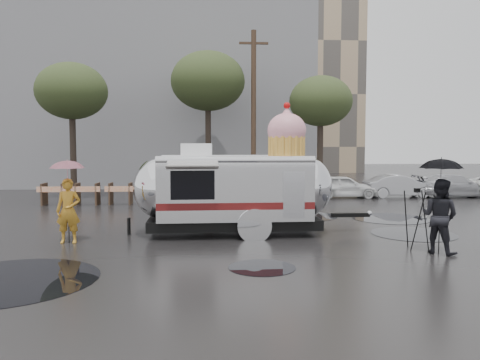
{
  "coord_description": "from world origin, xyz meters",
  "views": [
    {
      "loc": [
        -0.02,
        -11.81,
        2.65
      ],
      "look_at": [
        0.96,
        2.43,
        1.64
      ],
      "focal_mm": 35.0,
      "sensor_mm": 36.0,
      "label": 1
    }
  ],
  "objects": [
    {
      "name": "tree_left",
      "position": [
        -7.0,
        13.0,
        5.48
      ],
      "size": [
        3.64,
        3.64,
        6.95
      ],
      "color": "#382D26",
      "rests_on": "ground"
    },
    {
      "name": "umbrella_black",
      "position": [
        5.71,
        -0.69,
        1.97
      ],
      "size": [
        1.25,
        1.25,
        2.4
      ],
      "color": "black",
      "rests_on": "ground"
    },
    {
      "name": "tripod",
      "position": [
        5.35,
        -0.18,
        0.96
      ],
      "size": [
        0.63,
        0.64,
        1.6
      ],
      "rotation": [
        0.0,
        0.0,
        0.24
      ],
      "color": "black",
      "rests_on": "ground"
    },
    {
      "name": "person_right",
      "position": [
        5.71,
        -0.69,
        0.93
      ],
      "size": [
        0.95,
        1.01,
        1.87
      ],
      "primitive_type": "imported",
      "rotation": [
        0.0,
        0.0,
        2.26
      ],
      "color": "black",
      "rests_on": "ground"
    },
    {
      "name": "utility_pole",
      "position": [
        2.5,
        14.0,
        4.62
      ],
      "size": [
        1.6,
        0.28,
        9.0
      ],
      "color": "#473323",
      "rests_on": "ground"
    },
    {
      "name": "grey_building",
      "position": [
        -4.0,
        24.0,
        6.5
      ],
      "size": [
        22.0,
        12.0,
        13.0
      ],
      "primitive_type": "cube",
      "color": "slate",
      "rests_on": "ground"
    },
    {
      "name": "tree_mid",
      "position": [
        0.0,
        15.0,
        6.34
      ],
      "size": [
        4.2,
        4.2,
        8.03
      ],
      "color": "#382D26",
      "rests_on": "ground"
    },
    {
      "name": "umbrella_pink",
      "position": [
        -3.87,
        1.27,
        1.93
      ],
      "size": [
        1.12,
        1.12,
        2.32
      ],
      "color": "#CC7F92",
      "rests_on": "ground"
    },
    {
      "name": "person_left",
      "position": [
        -3.87,
        1.27,
        0.89
      ],
      "size": [
        0.65,
        0.44,
        1.79
      ],
      "primitive_type": "imported",
      "rotation": [
        0.0,
        0.0,
        0.01
      ],
      "color": "gold",
      "rests_on": "ground"
    },
    {
      "name": "ground",
      "position": [
        0.0,
        0.0,
        0.0
      ],
      "size": [
        120.0,
        120.0,
        0.0
      ],
      "primitive_type": "plane",
      "color": "black",
      "rests_on": "ground"
    },
    {
      "name": "airstream_trailer",
      "position": [
        0.85,
        2.43,
        1.44
      ],
      "size": [
        7.61,
        2.95,
        4.1
      ],
      "rotation": [
        0.0,
        0.0,
        0.02
      ],
      "color": "silver",
      "rests_on": "ground"
    },
    {
      "name": "tree_right",
      "position": [
        6.0,
        13.0,
        5.06
      ],
      "size": [
        3.36,
        3.36,
        6.42
      ],
      "color": "#382D26",
      "rests_on": "ground"
    },
    {
      "name": "parked_cars",
      "position": [
        11.78,
        12.0,
        0.72
      ],
      "size": [
        13.2,
        1.9,
        1.5
      ],
      "color": "silver",
      "rests_on": "ground"
    },
    {
      "name": "puddles",
      "position": [
        0.42,
        0.71,
        0.01
      ],
      "size": [
        16.03,
        11.5,
        0.01
      ],
      "color": "black",
      "rests_on": "ground"
    },
    {
      "name": "barricade_row",
      "position": [
        -5.55,
        9.96,
        0.52
      ],
      "size": [
        4.3,
        0.8,
        1.0
      ],
      "color": "#473323",
      "rests_on": "ground"
    }
  ]
}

